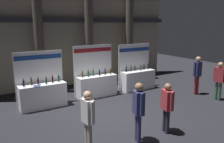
% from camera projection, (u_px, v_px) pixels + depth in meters
% --- Properties ---
extents(ground_plane, '(27.25, 27.25, 0.00)m').
position_uv_depth(ground_plane, '(108.00, 115.00, 8.56)').
color(ground_plane, black).
extents(hall_colonnade, '(13.62, 1.03, 6.43)m').
position_uv_depth(hall_colonnade, '(61.00, 28.00, 11.92)').
color(hall_colonnade, tan).
rests_on(hall_colonnade, ground_plane).
extents(exhibitor_booth_0, '(1.94, 0.72, 2.29)m').
position_uv_depth(exhibitor_booth_0, '(43.00, 93.00, 9.25)').
color(exhibitor_booth_0, white).
rests_on(exhibitor_booth_0, ground_plane).
extents(exhibitor_booth_1, '(1.98, 0.66, 2.39)m').
position_uv_depth(exhibitor_booth_1, '(96.00, 84.00, 10.68)').
color(exhibitor_booth_1, white).
rests_on(exhibitor_booth_1, ground_plane).
extents(exhibitor_booth_2, '(1.93, 0.66, 2.33)m').
position_uv_depth(exhibitor_booth_2, '(137.00, 78.00, 11.80)').
color(exhibitor_booth_2, white).
rests_on(exhibitor_booth_2, ground_plane).
extents(visitor_0, '(0.31, 0.53, 1.73)m').
position_uv_depth(visitor_0, '(219.00, 78.00, 10.01)').
color(visitor_0, '#33563D').
rests_on(visitor_0, ground_plane).
extents(visitor_1, '(0.35, 0.51, 1.77)m').
position_uv_depth(visitor_1, '(138.00, 107.00, 6.44)').
color(visitor_1, navy).
rests_on(visitor_1, ground_plane).
extents(visitor_3, '(0.24, 0.54, 1.68)m').
position_uv_depth(visitor_3, '(88.00, 116.00, 5.99)').
color(visitor_3, '#ADA393').
rests_on(visitor_3, ground_plane).
extents(visitor_4, '(0.47, 0.28, 1.85)m').
position_uv_depth(visitor_4, '(197.00, 72.00, 10.83)').
color(visitor_4, maroon).
rests_on(visitor_4, ground_plane).
extents(visitor_5, '(0.34, 0.56, 1.60)m').
position_uv_depth(visitor_5, '(167.00, 104.00, 7.02)').
color(visitor_5, '#23232D').
rests_on(visitor_5, ground_plane).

